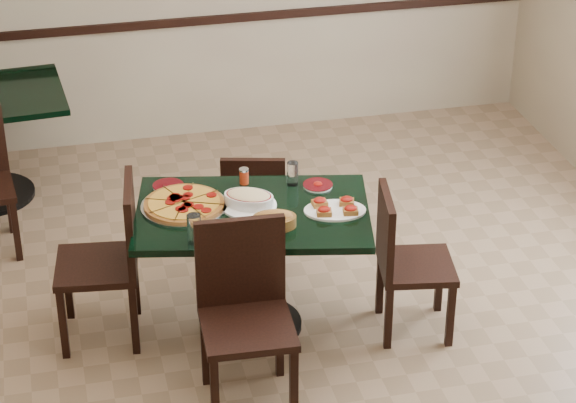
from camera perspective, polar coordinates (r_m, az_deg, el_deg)
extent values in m
plane|color=#81654A|center=(6.28, -0.15, -7.00)|extent=(5.50, 5.50, 0.00)
cube|color=black|center=(8.26, -4.50, 9.13)|extent=(5.00, 0.03, 0.06)
cube|color=black|center=(5.99, -1.81, -0.63)|extent=(1.38, 1.04, 0.04)
cylinder|color=black|center=(6.19, -1.76, -3.65)|extent=(0.11, 0.11, 0.71)
cylinder|color=black|center=(6.38, -1.71, -6.22)|extent=(0.53, 0.53, 0.03)
cube|color=black|center=(6.75, -1.69, -0.38)|extent=(0.45, 0.45, 0.04)
cube|color=black|center=(6.50, -1.78, 0.59)|extent=(0.37, 0.13, 0.40)
cube|color=black|center=(6.98, -0.34, -1.19)|extent=(0.05, 0.05, 0.36)
cube|color=black|center=(6.72, -0.39, -2.53)|extent=(0.05, 0.05, 0.36)
cube|color=black|center=(7.00, -2.90, -1.17)|extent=(0.05, 0.05, 0.36)
cube|color=black|center=(6.73, -3.05, -2.51)|extent=(0.05, 0.05, 0.36)
cube|color=black|center=(5.57, -2.07, -6.42)|extent=(0.47, 0.47, 0.04)
cube|color=black|center=(5.60, -2.44, -3.03)|extent=(0.45, 0.06, 0.48)
cube|color=black|center=(5.54, -3.74, -9.82)|extent=(0.04, 0.04, 0.44)
cube|color=black|center=(5.85, -4.23, -7.45)|extent=(0.04, 0.04, 0.44)
cube|color=black|center=(5.59, 0.30, -9.37)|extent=(0.04, 0.04, 0.44)
cube|color=black|center=(5.89, -0.43, -7.05)|extent=(0.04, 0.04, 0.44)
cube|color=black|center=(6.18, 6.55, -3.29)|extent=(0.46, 0.46, 0.04)
cube|color=black|center=(6.03, 4.99, -1.48)|extent=(0.11, 0.40, 0.43)
cube|color=black|center=(6.19, 8.26, -5.74)|extent=(0.05, 0.05, 0.39)
cube|color=black|center=(6.13, 5.13, -5.90)|extent=(0.05, 0.05, 0.39)
cube|color=black|center=(6.47, 7.69, -4.04)|extent=(0.05, 0.05, 0.39)
cube|color=black|center=(6.41, 4.69, -4.17)|extent=(0.05, 0.05, 0.39)
cube|color=black|center=(6.15, -9.69, -3.25)|extent=(0.49, 0.49, 0.04)
cube|color=black|center=(6.01, -8.00, -1.11)|extent=(0.09, 0.44, 0.47)
cube|color=black|center=(6.46, -11.12, -4.20)|extent=(0.04, 0.04, 0.43)
cube|color=black|center=(6.43, -7.77, -4.05)|extent=(0.04, 0.04, 0.43)
cube|color=black|center=(6.14, -11.35, -6.12)|extent=(0.04, 0.04, 0.43)
cube|color=black|center=(6.11, -7.81, -5.97)|extent=(0.04, 0.04, 0.43)
cube|color=black|center=(7.07, -13.65, -1.47)|extent=(0.04, 0.04, 0.41)
cube|color=black|center=(7.38, -13.96, -0.13)|extent=(0.04, 0.04, 0.41)
cylinder|color=silver|center=(6.04, -5.30, -0.22)|extent=(0.47, 0.47, 0.01)
cylinder|color=brown|center=(6.03, -5.30, -0.12)|extent=(0.43, 0.43, 0.02)
cylinder|color=#C07C28|center=(6.03, -5.31, -0.03)|extent=(0.39, 0.39, 0.01)
cylinder|color=white|center=(6.02, -2.00, -0.21)|extent=(0.30, 0.30, 0.01)
ellipsoid|color=beige|center=(5.99, -2.01, 0.32)|extent=(0.28, 0.25, 0.04)
ellipsoid|color=#9F6C2C|center=(5.81, -0.70, -0.81)|extent=(0.21, 0.12, 0.08)
cylinder|color=white|center=(5.76, -2.75, -1.66)|extent=(0.16, 0.16, 0.01)
cylinder|color=#3B0408|center=(5.76, -2.75, -1.60)|extent=(0.17, 0.17, 0.00)
cylinder|color=white|center=(6.22, 1.52, 0.82)|extent=(0.16, 0.16, 0.01)
cylinder|color=#3B0408|center=(6.21, 1.53, 0.87)|extent=(0.17, 0.17, 0.00)
ellipsoid|color=#9B0709|center=(6.21, 1.53, 0.90)|extent=(0.05, 0.05, 0.02)
cylinder|color=white|center=(6.24, -6.10, 0.78)|extent=(0.17, 0.17, 0.01)
cylinder|color=#3B0408|center=(6.24, -6.11, 0.83)|extent=(0.17, 0.17, 0.00)
cube|color=white|center=(5.76, -2.62, -1.69)|extent=(0.18, 0.18, 0.00)
cube|color=silver|center=(5.77, -2.43, -1.63)|extent=(0.05, 0.14, 0.00)
cylinder|color=white|center=(6.21, 0.23, 1.43)|extent=(0.06, 0.06, 0.13)
cylinder|color=white|center=(5.68, -4.79, -1.39)|extent=(0.07, 0.07, 0.16)
cylinder|color=#AE2C12|center=(6.24, -2.25, 1.26)|extent=(0.05, 0.05, 0.08)
cylinder|color=silver|center=(6.22, -2.25, 1.62)|extent=(0.05, 0.05, 0.01)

